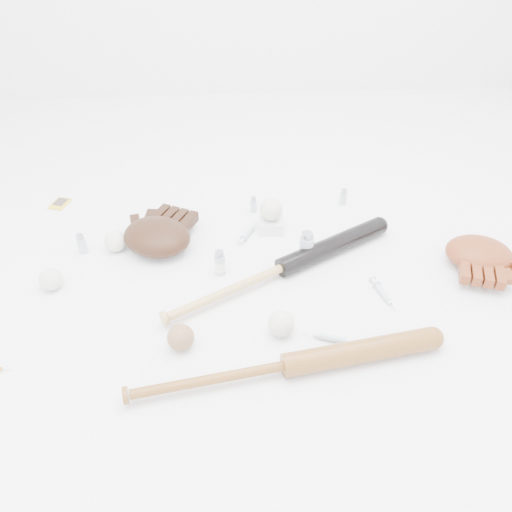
{
  "coord_description": "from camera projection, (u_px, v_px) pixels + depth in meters",
  "views": [
    {
      "loc": [
        -0.07,
        -1.14,
        1.01
      ],
      "look_at": [
        -0.0,
        0.03,
        0.06
      ],
      "focal_mm": 35.0,
      "sensor_mm": 36.0,
      "label": 1
    }
  ],
  "objects": [
    {
      "name": "bat_dark",
      "position": [
        283.0,
        267.0,
        1.51
      ],
      "size": [
        0.76,
        0.47,
        0.06
      ],
      "primitive_type": null,
      "rotation": [
        0.0,
        0.0,
        0.51
      ],
      "color": "black",
      "rests_on": "ground"
    },
    {
      "name": "bat_wood",
      "position": [
        286.0,
        365.0,
        1.23
      ],
      "size": [
        0.83,
        0.2,
        0.06
      ],
      "primitive_type": null,
      "rotation": [
        0.0,
        0.0,
        0.16
      ],
      "color": "brown",
      "rests_on": "ground"
    },
    {
      "name": "glove_dark",
      "position": [
        157.0,
        236.0,
        1.61
      ],
      "size": [
        0.36,
        0.36,
        0.1
      ],
      "primitive_type": null,
      "rotation": [
        0.0,
        0.0,
        -0.46
      ],
      "color": "black",
      "rests_on": "ground"
    },
    {
      "name": "glove_tan",
      "position": [
        479.0,
        254.0,
        1.55
      ],
      "size": [
        0.31,
        0.31,
        0.09
      ],
      "primitive_type": null,
      "rotation": [
        0.0,
        0.0,
        2.82
      ],
      "color": "maroon",
      "rests_on": "ground"
    },
    {
      "name": "trading_card",
      "position": [
        60.0,
        204.0,
        1.84
      ],
      "size": [
        0.08,
        0.09,
        0.0
      ],
      "primitive_type": "cube",
      "rotation": [
        0.0,
        0.0,
        -0.3
      ],
      "color": "gold",
      "rests_on": "ground"
    },
    {
      "name": "pedestal",
      "position": [
        271.0,
        224.0,
        1.7
      ],
      "size": [
        0.09,
        0.09,
        0.04
      ],
      "primitive_type": "cube",
      "rotation": [
        0.0,
        0.0,
        -0.06
      ],
      "color": "white",
      "rests_on": "ground"
    },
    {
      "name": "baseball_on_pedestal",
      "position": [
        271.0,
        209.0,
        1.67
      ],
      "size": [
        0.08,
        0.08,
        0.08
      ],
      "primitive_type": "sphere",
      "color": "silver",
      "rests_on": "pedestal"
    },
    {
      "name": "baseball_left",
      "position": [
        51.0,
        279.0,
        1.47
      ],
      "size": [
        0.07,
        0.07,
        0.07
      ],
      "primitive_type": "sphere",
      "color": "silver",
      "rests_on": "ground"
    },
    {
      "name": "baseball_upper",
      "position": [
        115.0,
        241.0,
        1.61
      ],
      "size": [
        0.07,
        0.07,
        0.07
      ],
      "primitive_type": "sphere",
      "color": "silver",
      "rests_on": "ground"
    },
    {
      "name": "baseball_mid",
      "position": [
        281.0,
        324.0,
        1.33
      ],
      "size": [
        0.07,
        0.07,
        0.07
      ],
      "primitive_type": "sphere",
      "color": "silver",
      "rests_on": "ground"
    },
    {
      "name": "baseball_aged",
      "position": [
        181.0,
        337.0,
        1.29
      ],
      "size": [
        0.07,
        0.07,
        0.07
      ],
      "primitive_type": "sphere",
      "color": "olive",
      "rests_on": "ground"
    },
    {
      "name": "syringe_1",
      "position": [
        332.0,
        338.0,
        1.32
      ],
      "size": [
        0.16,
        0.08,
        0.02
      ],
      "primitive_type": null,
      "rotation": [
        0.0,
        0.0,
        2.8
      ],
      "color": "#ADBCC6",
      "rests_on": "ground"
    },
    {
      "name": "syringe_2",
      "position": [
        248.0,
        233.0,
        1.69
      ],
      "size": [
        0.1,
        0.14,
        0.02
      ],
      "primitive_type": null,
      "rotation": [
        0.0,
        0.0,
        1.07
      ],
      "color": "#ADBCC6",
      "rests_on": "ground"
    },
    {
      "name": "syringe_3",
      "position": [
        383.0,
        293.0,
        1.46
      ],
      "size": [
        0.06,
        0.16,
        0.02
      ],
      "primitive_type": null,
      "rotation": [
        0.0,
        0.0,
        -1.33
      ],
      "color": "#ADBCC6",
      "rests_on": "ground"
    },
    {
      "name": "vial_0",
      "position": [
        253.0,
        204.0,
        1.79
      ],
      "size": [
        0.02,
        0.02,
        0.06
      ],
      "primitive_type": "cylinder",
      "color": "#ADB6BE",
      "rests_on": "ground"
    },
    {
      "name": "vial_1",
      "position": [
        343.0,
        197.0,
        1.82
      ],
      "size": [
        0.02,
        0.02,
        0.06
      ],
      "primitive_type": "cylinder",
      "color": "#ADB6BE",
      "rests_on": "ground"
    },
    {
      "name": "vial_2",
      "position": [
        220.0,
        262.0,
        1.51
      ],
      "size": [
        0.03,
        0.03,
        0.08
      ],
      "primitive_type": "cylinder",
      "color": "#ADB6BE",
      "rests_on": "ground"
    },
    {
      "name": "vial_3",
      "position": [
        306.0,
        247.0,
        1.56
      ],
      "size": [
        0.04,
        0.04,
        0.11
      ],
      "primitive_type": "cylinder",
      "color": "#ADB6BE",
      "rests_on": "ground"
    },
    {
      "name": "vial_4",
      "position": [
        82.0,
        243.0,
        1.6
      ],
      "size": [
        0.03,
        0.03,
        0.07
      ],
      "primitive_type": "cylinder",
      "color": "#ADB6BE",
      "rests_on": "ground"
    }
  ]
}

